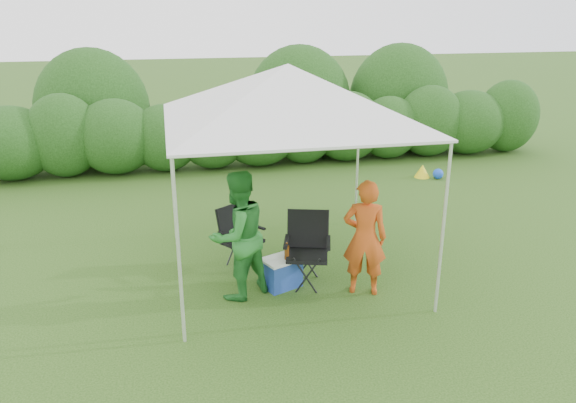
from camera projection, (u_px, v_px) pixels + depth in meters
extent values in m
plane|color=#365B1C|center=(296.00, 286.00, 7.43)|extent=(70.00, 70.00, 0.00)
ellipsoid|color=#235119|center=(11.00, 143.00, 11.74)|extent=(1.80, 1.53, 1.57)
cylinder|color=#382616|center=(16.00, 172.00, 11.95)|extent=(0.12, 0.12, 0.30)
ellipsoid|color=#235119|center=(64.00, 136.00, 11.92)|extent=(1.58, 1.34, 1.80)
cylinder|color=#382616|center=(68.00, 170.00, 12.17)|extent=(0.12, 0.12, 0.30)
ellipsoid|color=#235119|center=(115.00, 137.00, 12.16)|extent=(1.72, 1.47, 1.65)
cylinder|color=#382616|center=(118.00, 167.00, 12.38)|extent=(0.12, 0.12, 0.30)
ellipsoid|color=#235119|center=(165.00, 138.00, 12.40)|extent=(1.50, 1.28, 1.50)
cylinder|color=#382616|center=(167.00, 164.00, 12.59)|extent=(0.12, 0.12, 0.30)
ellipsoid|color=#235119|center=(213.00, 131.00, 12.57)|extent=(1.65, 1.40, 1.73)
cylinder|color=#382616|center=(214.00, 161.00, 12.81)|extent=(0.12, 0.12, 0.30)
ellipsoid|color=#235119|center=(259.00, 132.00, 12.81)|extent=(1.80, 1.53, 1.57)
cylinder|color=#382616|center=(260.00, 159.00, 13.02)|extent=(0.12, 0.12, 0.30)
ellipsoid|color=#235119|center=(304.00, 125.00, 12.98)|extent=(1.58, 1.34, 1.80)
cylinder|color=#382616|center=(303.00, 156.00, 13.23)|extent=(0.12, 0.12, 0.30)
ellipsoid|color=#235119|center=(347.00, 126.00, 13.22)|extent=(1.72, 1.47, 1.65)
cylinder|color=#382616|center=(346.00, 154.00, 13.44)|extent=(0.12, 0.12, 0.30)
ellipsoid|color=#235119|center=(389.00, 127.00, 13.46)|extent=(1.50, 1.28, 1.50)
cylinder|color=#382616|center=(387.00, 152.00, 13.66)|extent=(0.12, 0.12, 0.30)
ellipsoid|color=#235119|center=(430.00, 121.00, 13.64)|extent=(1.65, 1.40, 1.73)
cylinder|color=#382616|center=(427.00, 150.00, 13.87)|extent=(0.12, 0.12, 0.30)
ellipsoid|color=#235119|center=(469.00, 122.00, 13.87)|extent=(1.80, 1.53, 1.57)
cylinder|color=#382616|center=(466.00, 147.00, 14.08)|extent=(0.12, 0.12, 0.30)
ellipsoid|color=#235119|center=(508.00, 116.00, 14.05)|extent=(1.57, 1.34, 1.80)
cylinder|color=#382616|center=(504.00, 145.00, 14.30)|extent=(0.12, 0.12, 0.30)
cylinder|color=silver|center=(179.00, 255.00, 5.86)|extent=(0.04, 0.04, 2.10)
cylinder|color=silver|center=(443.00, 231.00, 6.46)|extent=(0.04, 0.04, 2.10)
cylinder|color=silver|center=(172.00, 175.00, 8.62)|extent=(0.04, 0.04, 2.10)
cylinder|color=silver|center=(357.00, 164.00, 9.23)|extent=(0.04, 0.04, 2.10)
cube|color=white|center=(288.00, 121.00, 7.19)|extent=(3.10, 3.10, 0.03)
pyramid|color=white|center=(288.00, 92.00, 7.07)|extent=(3.10, 3.10, 0.70)
cube|color=black|center=(307.00, 255.00, 7.33)|extent=(0.65, 0.62, 0.05)
cube|color=black|center=(308.00, 228.00, 7.44)|extent=(0.55, 0.29, 0.51)
cube|color=black|center=(286.00, 242.00, 7.29)|extent=(0.17, 0.44, 0.03)
cube|color=black|center=(329.00, 243.00, 7.25)|extent=(0.17, 0.44, 0.03)
cylinder|color=black|center=(289.00, 277.00, 7.20)|extent=(0.02, 0.02, 0.43)
cylinder|color=black|center=(324.00, 278.00, 7.17)|extent=(0.02, 0.02, 0.43)
cylinder|color=black|center=(291.00, 262.00, 7.62)|extent=(0.02, 0.02, 0.43)
cylinder|color=black|center=(324.00, 263.00, 7.59)|extent=(0.02, 0.02, 0.43)
cube|color=black|center=(242.00, 241.00, 7.85)|extent=(0.65, 0.64, 0.05)
cube|color=black|center=(232.00, 221.00, 7.90)|extent=(0.47, 0.39, 0.46)
cube|color=black|center=(229.00, 236.00, 7.63)|extent=(0.27, 0.36, 0.03)
cube|color=black|center=(255.00, 226.00, 7.97)|extent=(0.27, 0.36, 0.03)
cylinder|color=black|center=(242.00, 263.00, 7.65)|extent=(0.02, 0.02, 0.39)
cylinder|color=black|center=(263.00, 254.00, 7.93)|extent=(0.02, 0.02, 0.39)
cylinder|color=black|center=(222.00, 254.00, 7.90)|extent=(0.02, 0.02, 0.39)
cylinder|color=black|center=(243.00, 246.00, 8.19)|extent=(0.02, 0.02, 0.39)
imported|color=#C44816|center=(365.00, 238.00, 7.03)|extent=(0.64, 0.53, 1.52)
imported|color=#287C2E|center=(238.00, 235.00, 6.93)|extent=(1.00, 0.94, 1.65)
cube|color=#2244A0|center=(282.00, 273.00, 7.36)|extent=(0.55, 0.48, 0.37)
cube|color=silver|center=(282.00, 259.00, 7.29)|extent=(0.58, 0.51, 0.03)
cylinder|color=#592D0C|center=(287.00, 251.00, 7.22)|extent=(0.06, 0.06, 0.23)
cone|color=yellow|center=(422.00, 171.00, 12.10)|extent=(0.33, 0.33, 0.28)
sphere|color=blue|center=(438.00, 174.00, 12.00)|extent=(0.22, 0.22, 0.22)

